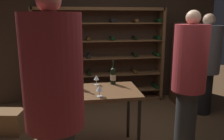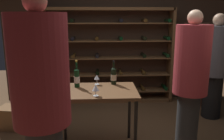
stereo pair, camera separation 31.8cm
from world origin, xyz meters
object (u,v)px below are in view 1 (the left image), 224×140
at_px(wine_crate, 8,122).
at_px(wine_bottle_black_capsule, 113,76).
at_px(wine_glass_stemmed_left, 96,78).
at_px(wine_glass_stemmed_right, 99,89).
at_px(display_cabinet, 184,63).
at_px(tasting_table, 98,97).
at_px(person_guest_plum_blouse, 189,74).
at_px(wine_bottle_red_label, 77,79).
at_px(person_bystander_dark_jacket, 206,61).
at_px(person_guest_blue_shirt, 54,99).
at_px(wine_rack, 101,57).

height_order(wine_crate, wine_bottle_black_capsule, wine_bottle_black_capsule).
xyz_separation_m(wine_glass_stemmed_left, wine_glass_stemmed_right, (-0.01, -0.49, -0.00)).
xyz_separation_m(display_cabinet, wine_glass_stemmed_left, (-2.00, -1.40, 0.12)).
distance_m(tasting_table, wine_glass_stemmed_right, 0.31).
height_order(person_guest_plum_blouse, wine_glass_stemmed_right, person_guest_plum_blouse).
xyz_separation_m(display_cabinet, wine_bottle_red_label, (-2.27, -1.52, 0.15)).
bearing_deg(wine_bottle_red_label, person_guest_plum_blouse, -7.25).
distance_m(person_bystander_dark_jacket, wine_crate, 3.58).
relative_size(person_guest_blue_shirt, display_cabinet, 1.19).
distance_m(tasting_table, display_cabinet, 2.60).
relative_size(wine_rack, wine_crate, 5.66).
height_order(tasting_table, wine_glass_stemmed_right, wine_glass_stemmed_right).
bearing_deg(wine_glass_stemmed_right, person_guest_blue_shirt, -122.08).
bearing_deg(tasting_table, wine_glass_stemmed_left, 89.15).
bearing_deg(tasting_table, wine_glass_stemmed_right, -91.39).
xyz_separation_m(wine_rack, person_guest_blue_shirt, (-0.71, -2.90, 0.13)).
bearing_deg(wine_bottle_black_capsule, wine_bottle_red_label, -166.77).
relative_size(tasting_table, wine_crate, 2.21).
bearing_deg(wine_rack, wine_bottle_black_capsule, -90.17).
bearing_deg(wine_bottle_red_label, wine_rack, 73.98).
height_order(person_guest_plum_blouse, wine_bottle_black_capsule, person_guest_plum_blouse).
height_order(wine_rack, display_cabinet, wine_rack).
height_order(person_bystander_dark_jacket, wine_glass_stemmed_right, person_bystander_dark_jacket).
relative_size(wine_bottle_black_capsule, wine_glass_stemmed_right, 2.38).
height_order(display_cabinet, wine_bottle_black_capsule, display_cabinet).
relative_size(display_cabinet, wine_bottle_red_label, 4.56).
distance_m(person_guest_plum_blouse, wine_bottle_black_capsule, 1.04).
relative_size(person_guest_plum_blouse, wine_bottle_red_label, 5.09).
bearing_deg(person_guest_plum_blouse, tasting_table, -81.73).
xyz_separation_m(person_guest_blue_shirt, wine_bottle_black_capsule, (0.71, 1.23, -0.13)).
bearing_deg(wine_bottle_red_label, person_bystander_dark_jacket, 19.92).
distance_m(person_guest_blue_shirt, wine_bottle_black_capsule, 1.43).
relative_size(person_bystander_dark_jacket, wine_bottle_red_label, 5.02).
bearing_deg(wine_glass_stemmed_right, wine_glass_stemmed_left, 88.89).
relative_size(person_guest_plum_blouse, wine_crate, 3.95).
bearing_deg(wine_glass_stemmed_left, display_cabinet, 35.01).
height_order(tasting_table, wine_bottle_red_label, wine_bottle_red_label).
height_order(wine_rack, person_bystander_dark_jacket, wine_rack).
xyz_separation_m(display_cabinet, wine_bottle_black_capsule, (-1.76, -1.40, 0.15)).
bearing_deg(wine_bottle_red_label, tasting_table, -27.57).
distance_m(display_cabinet, wine_bottle_black_capsule, 2.25).
height_order(person_guest_plum_blouse, wine_bottle_red_label, person_guest_plum_blouse).
xyz_separation_m(wine_crate, display_cabinet, (3.38, 0.92, 0.67)).
height_order(wine_glass_stemmed_left, wine_glass_stemmed_right, wine_glass_stemmed_right).
height_order(person_bystander_dark_jacket, wine_bottle_black_capsule, person_bystander_dark_jacket).
relative_size(wine_rack, person_bystander_dark_jacket, 1.45).
relative_size(tasting_table, wine_glass_stemmed_left, 7.65).
relative_size(person_guest_plum_blouse, display_cabinet, 1.11).
distance_m(wine_rack, wine_glass_stemmed_right, 2.18).
bearing_deg(wine_glass_stemmed_right, person_guest_plum_blouse, 8.75).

